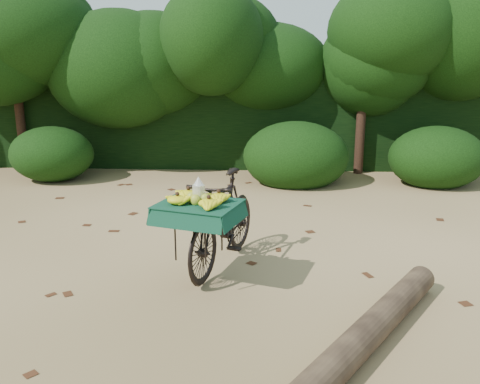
{
  "coord_description": "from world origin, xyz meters",
  "views": [
    {
      "loc": [
        0.97,
        -4.76,
        2.17
      ],
      "look_at": [
        0.71,
        0.15,
        0.9
      ],
      "focal_mm": 38.0,
      "sensor_mm": 36.0,
      "label": 1
    }
  ],
  "objects": [
    {
      "name": "ground",
      "position": [
        0.0,
        0.0,
        0.0
      ],
      "size": [
        80.0,
        80.0,
        0.0
      ],
      "primitive_type": "plane",
      "color": "tan",
      "rests_on": "ground"
    },
    {
      "name": "vendor_bicycle",
      "position": [
        0.51,
        0.39,
        0.53
      ],
      "size": [
        1.12,
        1.87,
        1.04
      ],
      "rotation": [
        0.0,
        0.0,
        -0.31
      ],
      "color": "black",
      "rests_on": "ground"
    },
    {
      "name": "fallen_log",
      "position": [
        1.54,
        -1.52,
        0.12
      ],
      "size": [
        2.11,
        2.96,
        0.25
      ],
      "primitive_type": "cylinder",
      "rotation": [
        1.57,
        0.0,
        -0.59
      ],
      "color": "brown",
      "rests_on": "ground"
    },
    {
      "name": "hedge_backdrop",
      "position": [
        0.0,
        6.3,
        0.9
      ],
      "size": [
        26.0,
        1.8,
        1.8
      ],
      "primitive_type": "cube",
      "color": "black",
      "rests_on": "ground"
    },
    {
      "name": "tree_row",
      "position": [
        -0.65,
        5.5,
        2.0
      ],
      "size": [
        14.5,
        2.0,
        4.0
      ],
      "primitive_type": null,
      "color": "black",
      "rests_on": "ground"
    },
    {
      "name": "bush_clumps",
      "position": [
        0.5,
        4.3,
        0.45
      ],
      "size": [
        8.8,
        1.7,
        0.9
      ],
      "primitive_type": null,
      "color": "black",
      "rests_on": "ground"
    },
    {
      "name": "leaf_litter",
      "position": [
        0.0,
        0.65,
        0.01
      ],
      "size": [
        7.0,
        7.3,
        0.01
      ],
      "primitive_type": null,
      "color": "#432312",
      "rests_on": "ground"
    }
  ]
}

